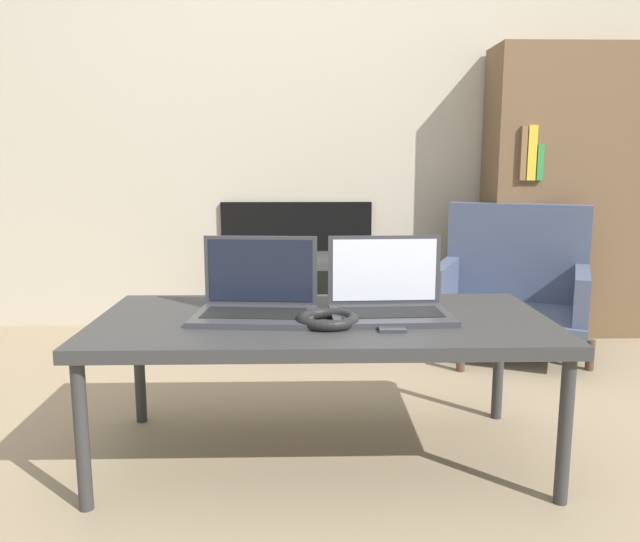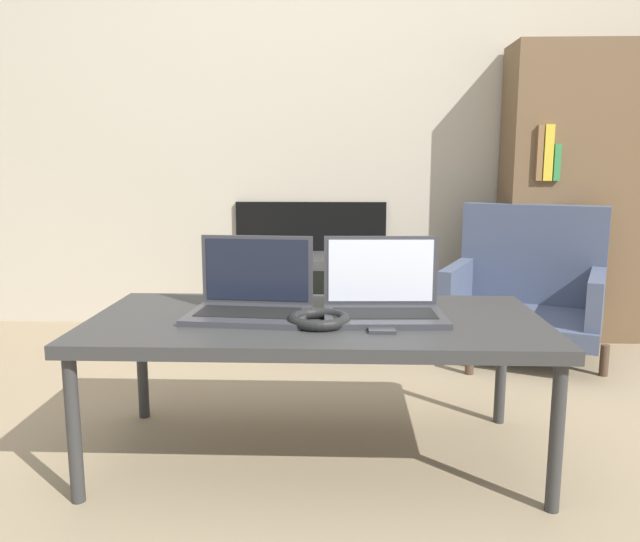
{
  "view_description": "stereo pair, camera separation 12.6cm",
  "coord_description": "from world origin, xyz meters",
  "px_view_note": "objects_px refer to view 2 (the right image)",
  "views": [
    {
      "loc": [
        -0.05,
        -1.5,
        0.87
      ],
      "look_at": [
        0.0,
        0.56,
        0.52
      ],
      "focal_mm": 35.0,
      "sensor_mm": 36.0,
      "label": 1
    },
    {
      "loc": [
        0.08,
        -1.49,
        0.87
      ],
      "look_at": [
        0.0,
        0.56,
        0.52
      ],
      "focal_mm": 35.0,
      "sensor_mm": 36.0,
      "label": 2
    }
  ],
  "objects_px": {
    "headphones": "(319,319)",
    "tv": "(309,296)",
    "laptop_right": "(383,300)",
    "phone": "(381,327)",
    "armchair": "(527,287)",
    "laptop_left": "(252,299)"
  },
  "relations": [
    {
      "from": "headphones",
      "to": "tv",
      "type": "bearing_deg",
      "value": 94.18
    },
    {
      "from": "laptop_right",
      "to": "phone",
      "type": "relative_size",
      "value": 2.83
    },
    {
      "from": "headphones",
      "to": "laptop_right",
      "type": "bearing_deg",
      "value": 31.7
    },
    {
      "from": "phone",
      "to": "tv",
      "type": "height_order",
      "value": "phone"
    },
    {
      "from": "laptop_right",
      "to": "tv",
      "type": "height_order",
      "value": "laptop_right"
    },
    {
      "from": "headphones",
      "to": "armchair",
      "type": "distance_m",
      "value": 1.49
    },
    {
      "from": "laptop_right",
      "to": "phone",
      "type": "height_order",
      "value": "laptop_right"
    },
    {
      "from": "laptop_left",
      "to": "phone",
      "type": "distance_m",
      "value": 0.4
    },
    {
      "from": "laptop_left",
      "to": "laptop_right",
      "type": "height_order",
      "value": "same"
    },
    {
      "from": "armchair",
      "to": "tv",
      "type": "bearing_deg",
      "value": -170.94
    },
    {
      "from": "laptop_right",
      "to": "tv",
      "type": "xyz_separation_m",
      "value": [
        -0.29,
        1.32,
        -0.27
      ]
    },
    {
      "from": "laptop_left",
      "to": "armchair",
      "type": "bearing_deg",
      "value": 48.83
    },
    {
      "from": "laptop_right",
      "to": "headphones",
      "type": "distance_m",
      "value": 0.22
    },
    {
      "from": "laptop_left",
      "to": "headphones",
      "type": "height_order",
      "value": "laptop_left"
    },
    {
      "from": "tv",
      "to": "headphones",
      "type": "bearing_deg",
      "value": -85.82
    },
    {
      "from": "laptop_right",
      "to": "headphones",
      "type": "xyz_separation_m",
      "value": [
        -0.18,
        -0.11,
        -0.03
      ]
    },
    {
      "from": "headphones",
      "to": "phone",
      "type": "xyz_separation_m",
      "value": [
        0.17,
        -0.03,
        -0.01
      ]
    },
    {
      "from": "headphones",
      "to": "armchair",
      "type": "relative_size",
      "value": 0.21
    },
    {
      "from": "laptop_right",
      "to": "tv",
      "type": "relative_size",
      "value": 0.69
    },
    {
      "from": "phone",
      "to": "armchair",
      "type": "relative_size",
      "value": 0.15
    },
    {
      "from": "armchair",
      "to": "laptop_left",
      "type": "bearing_deg",
      "value": -112.88
    },
    {
      "from": "phone",
      "to": "armchair",
      "type": "height_order",
      "value": "armchair"
    }
  ]
}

